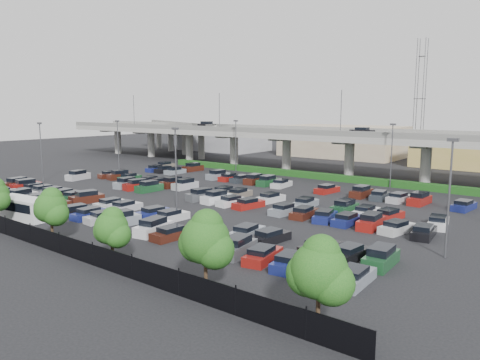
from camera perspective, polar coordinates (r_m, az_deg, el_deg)
name	(u,v)px	position (r m, az deg, el deg)	size (l,w,h in m)	color
ground	(217,198)	(66.82, -2.77, -2.21)	(280.00, 280.00, 0.00)	black
overpass	(325,138)	(92.38, 10.33, 5.08)	(150.00, 13.00, 15.80)	gray
on_ramp	(178,129)	(132.87, -7.52, 6.21)	(50.93, 30.13, 8.80)	gray
hedge	(307,175)	(86.84, 8.15, 0.64)	(66.00, 1.60, 1.10)	#123F12
fence	(25,233)	(49.70, -24.72, -5.84)	(70.00, 0.10, 2.00)	black
tree_row	(42,204)	(49.14, -22.98, -2.76)	(65.07, 3.66, 5.94)	#332316
shuttle_bus	(23,207)	(59.73, -24.97, -3.04)	(8.00, 3.55, 2.49)	white
parked_cars	(194,197)	(64.55, -5.65, -2.08)	(63.05, 41.58, 1.67)	navy
light_poles	(205,152)	(70.13, -4.27, 3.45)	(66.90, 48.38, 10.30)	#4D4D52
distant_buildings	(437,148)	(115.68, 22.88, 3.66)	(138.00, 24.00, 9.00)	gray
comm_tower	(420,96)	(129.43, 21.08, 9.51)	(2.40, 2.40, 30.00)	#4D4D52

